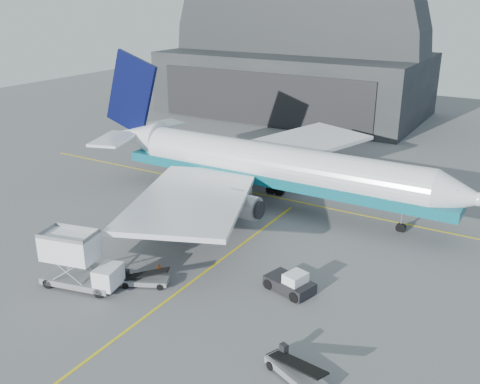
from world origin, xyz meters
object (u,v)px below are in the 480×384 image
Objects in this scene: airliner at (264,164)px; belt_loader_b at (295,371)px; belt_loader_a at (144,280)px; pushback_tug at (291,283)px; catering_truck at (78,261)px.

belt_loader_b is (16.28, -25.77, -4.06)m from airliner.
belt_loader_b is at bearing -40.70° from belt_loader_a.
pushback_tug reaches higher than belt_loader_a.
catering_truck is 5.61m from belt_loader_a.
airliner is 30.75m from belt_loader_b.
catering_truck reaches higher than pushback_tug.
pushback_tug is 10.65m from belt_loader_b.
airliner is 11.24× the size of belt_loader_a.
airliner reaches higher than catering_truck.
catering_truck is 1.47× the size of belt_loader_b.
belt_loader_a is (0.45, -21.75, -4.13)m from airliner.
belt_loader_b is (4.88, -9.46, -0.13)m from pushback_tug.
belt_loader_b is at bearing -16.16° from catering_truck.
catering_truck is at bearing -136.47° from pushback_tug.
belt_loader_a is (4.48, 2.82, -1.83)m from catering_truck.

